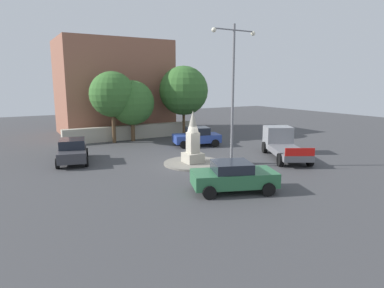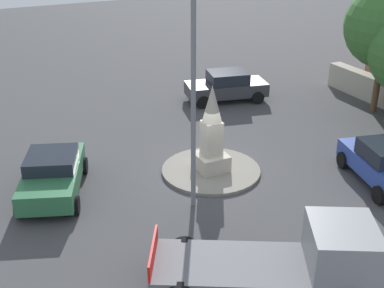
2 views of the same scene
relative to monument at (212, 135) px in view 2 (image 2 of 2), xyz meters
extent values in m
plane|color=#424244|center=(0.00, 0.00, -1.54)|extent=(80.00, 80.00, 0.00)
cylinder|color=gray|center=(0.00, 0.00, -1.48)|extent=(3.81, 3.81, 0.12)
cube|color=#B2AA99|center=(0.00, 0.00, -1.10)|extent=(1.15, 1.15, 0.63)
cube|color=#B2AA99|center=(0.00, 0.00, -0.11)|extent=(0.67, 0.67, 1.35)
cone|color=#B2AA99|center=(0.00, 0.00, 1.27)|extent=(0.74, 0.74, 1.41)
cylinder|color=slate|center=(1.86, -1.67, 2.81)|extent=(0.16, 0.16, 8.69)
cube|color=#2D6B42|center=(-1.03, -5.78, -0.87)|extent=(4.45, 3.14, 0.70)
cube|color=#1E232D|center=(-1.15, -5.73, -0.29)|extent=(2.25, 2.21, 0.47)
cylinder|color=black|center=(0.62, -5.41, -1.22)|extent=(0.68, 0.43, 0.64)
cylinder|color=black|center=(-0.02, -7.14, -1.22)|extent=(0.68, 0.43, 0.64)
cylinder|color=black|center=(-2.04, -4.42, -1.22)|extent=(0.68, 0.43, 0.64)
cylinder|color=black|center=(-2.69, -6.15, -1.22)|extent=(0.68, 0.43, 0.64)
cube|color=#38383D|center=(-6.70, 4.44, -0.89)|extent=(2.59, 4.45, 0.66)
cube|color=#1E232D|center=(-6.69, 4.49, -0.27)|extent=(1.98, 2.26, 0.58)
cylinder|color=black|center=(-6.17, 2.82, -1.22)|extent=(0.35, 0.67, 0.64)
cylinder|color=black|center=(-7.86, 3.19, -1.22)|extent=(0.35, 0.67, 0.64)
cylinder|color=black|center=(-5.54, 5.68, -1.22)|extent=(0.35, 0.67, 0.64)
cylinder|color=black|center=(-7.23, 6.05, -1.22)|extent=(0.35, 0.67, 0.64)
cube|color=#2D479E|center=(3.46, 5.35, -0.89)|extent=(4.18, 2.72, 0.66)
cylinder|color=black|center=(1.93, 4.81, -1.22)|extent=(0.67, 0.37, 0.64)
cylinder|color=black|center=(4.53, 4.14, -1.22)|extent=(0.67, 0.37, 0.64)
cube|color=gray|center=(7.33, -0.12, -0.32)|extent=(2.48, 2.39, 1.60)
cube|color=slate|center=(5.96, -2.64, -0.92)|extent=(3.60, 4.46, 0.41)
cube|color=red|center=(5.02, -4.39, -0.46)|extent=(1.64, 0.92, 0.50)
cylinder|color=black|center=(6.51, 0.37, -1.12)|extent=(0.65, 0.87, 0.84)
cylinder|color=black|center=(4.55, -3.26, -1.12)|extent=(0.65, 0.87, 0.84)
cylinder|color=brown|center=(-2.09, 10.32, -0.10)|extent=(0.32, 0.32, 2.87)
camera|label=1|loc=(-10.61, -18.34, 3.74)|focal=31.15mm
camera|label=2|loc=(15.00, -8.10, 7.69)|focal=46.74mm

